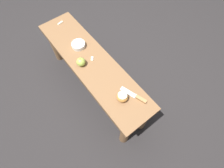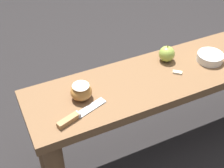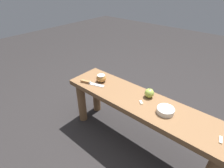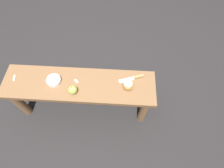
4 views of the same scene
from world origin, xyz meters
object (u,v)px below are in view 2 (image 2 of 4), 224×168
at_px(apple_cut, 81,92).
at_px(bowl, 210,57).
at_px(apple_whole, 167,54).
at_px(wooden_bench, 168,90).
at_px(knife, 75,116).

distance_m(apple_cut, bowl, 0.60).
bearing_deg(apple_whole, apple_cut, -170.94).
bearing_deg(wooden_bench, apple_whole, 71.39).
relative_size(wooden_bench, bowl, 10.98).
distance_m(knife, bowl, 0.66).
height_order(apple_cut, bowl, apple_cut).
relative_size(wooden_bench, apple_cut, 15.09).
relative_size(apple_whole, apple_cut, 0.95).
distance_m(wooden_bench, bowl, 0.23).
bearing_deg(apple_cut, wooden_bench, -1.15).
height_order(wooden_bench, apple_cut, apple_cut).
bearing_deg(bowl, wooden_bench, 177.71).
bearing_deg(knife, apple_cut, 38.58).
xyz_separation_m(apple_whole, apple_cut, (-0.43, -0.07, -0.00)).
xyz_separation_m(wooden_bench, apple_cut, (-0.40, 0.01, 0.14)).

